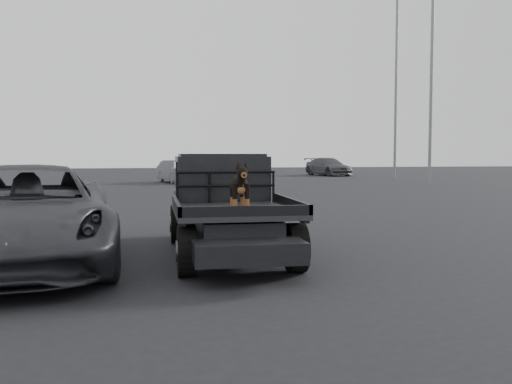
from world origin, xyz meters
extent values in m
plane|color=black|center=(0.00, 0.00, 0.00)|extent=(120.00, 120.00, 0.00)
imported|color=#313136|center=(-3.64, 1.97, 0.81)|extent=(3.43, 6.15, 1.63)
imported|color=#4F4F55|center=(-0.21, 26.83, 0.67)|extent=(2.45, 4.31, 1.34)
imported|color=#47474C|center=(11.94, 35.47, 0.70)|extent=(3.11, 5.15, 1.40)
cylinder|color=slate|center=(13.98, 22.72, 6.12)|extent=(0.18, 0.18, 12.24)
cylinder|color=slate|center=(14.83, 29.45, 6.94)|extent=(0.18, 0.18, 13.87)
camera|label=1|loc=(-1.60, -7.65, 1.83)|focal=40.00mm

